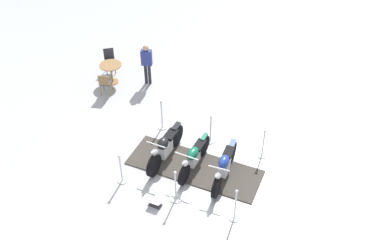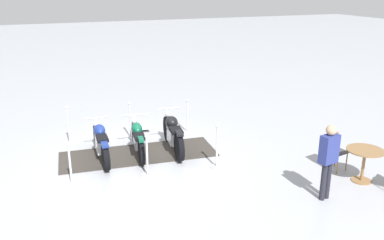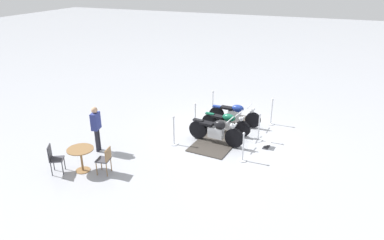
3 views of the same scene
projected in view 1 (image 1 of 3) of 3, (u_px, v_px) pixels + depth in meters
The scene contains 16 objects.
ground_plane at pixel (194, 168), 13.52m from camera, with size 80.00×80.00×0.00m, color #A8AAB2.
display_platform at pixel (194, 167), 13.51m from camera, with size 4.14×1.41×0.04m, color #38332D.
motorcycle_black at pixel (165, 147), 13.47m from camera, with size 0.63×2.21×1.05m.
motorcycle_forest at pixel (194, 157), 13.19m from camera, with size 0.75×2.05×0.94m.
motorcycle_navy at pixel (224, 166), 12.90m from camera, with size 0.62×2.22×0.93m.
stanchion_left_rear at pixel (263, 148), 13.72m from camera, with size 0.33×0.33×1.07m.
stanchion_right_mid at pixel (176, 191), 12.35m from camera, with size 0.36×0.36×1.12m.
stanchion_left_mid at pixel (211, 133), 14.26m from camera, with size 0.34×0.34×1.07m.
stanchion_left_front at pixel (162, 118), 14.77m from camera, with size 0.32×0.32×1.14m.
stanchion_right_rear at pixel (235, 209), 11.78m from camera, with size 0.31×0.31×1.14m.
stanchion_right_front at pixel (121, 172), 12.87m from camera, with size 0.30×0.30×1.06m.
info_placard at pixel (155, 203), 12.33m from camera, with size 0.40×0.30×0.22m.
cafe_table at pixel (111, 69), 16.75m from camera, with size 0.84×0.84×0.79m.
cafe_chair_near_table at pixel (109, 59), 17.40m from camera, with size 0.55×0.55×0.97m.
cafe_chair_across_table at pixel (105, 83), 16.16m from camera, with size 0.47×0.47×0.90m.
bystander_person at pixel (147, 61), 16.43m from camera, with size 0.44×0.30×1.68m.
Camera 1 is at (-2.92, 9.06, 9.71)m, focal length 41.06 mm.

